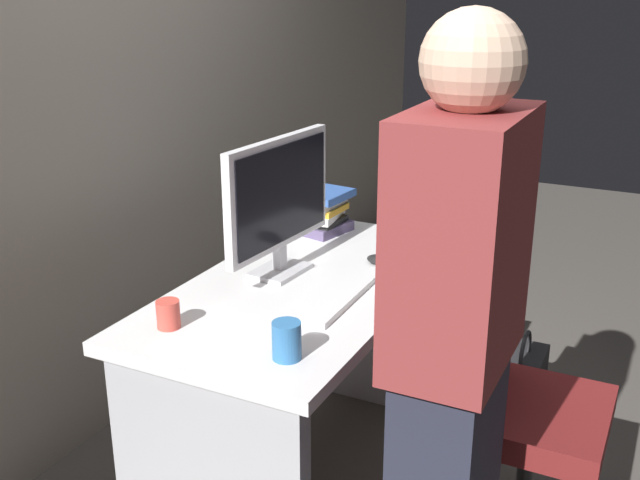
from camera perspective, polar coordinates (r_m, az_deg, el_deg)
ground_plane at (r=2.83m, az=-0.95°, el=-17.40°), size 9.00×9.00×0.00m
wall_back at (r=2.82m, az=-18.47°, el=14.42°), size 6.40×0.10×3.00m
desk at (r=2.56m, az=-1.01°, el=-8.18°), size 1.31×0.69×0.76m
office_chair at (r=2.42m, az=14.18°, el=-12.95°), size 0.52×0.52×0.94m
person_at_desk at (r=1.81m, az=9.97°, el=-9.10°), size 0.40×0.24×1.64m
monitor at (r=2.45m, az=-3.09°, el=3.11°), size 0.54×0.16×0.46m
keyboard at (r=2.33m, az=1.16°, el=-4.20°), size 0.43×0.14×0.02m
mouse at (r=2.60m, az=4.60°, el=-1.51°), size 0.06×0.10×0.03m
cup_near_keyboard at (r=1.96m, az=-2.53°, el=-7.57°), size 0.08×0.08×0.10m
cup_by_monitor at (r=2.17m, az=-11.36°, el=-5.50°), size 0.07×0.07×0.08m
book_stack at (r=2.89m, az=0.35°, el=2.12°), size 0.23×0.18×0.16m
handbag at (r=3.20m, az=14.95°, el=-10.59°), size 0.34×0.14×0.38m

